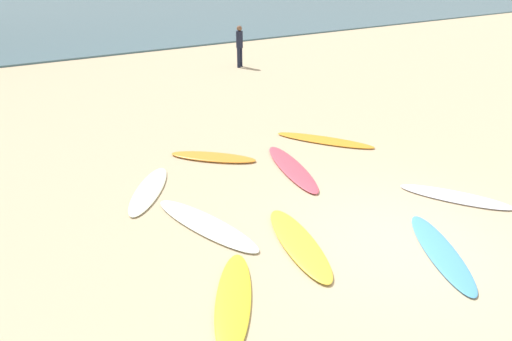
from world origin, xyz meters
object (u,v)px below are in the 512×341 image
at_px(surfboard_4, 441,252).
at_px(surfboard_6, 149,190).
at_px(surfboard_5, 206,224).
at_px(surfboard_8, 233,300).
at_px(surfboard_0, 299,243).
at_px(surfboard_7, 292,168).
at_px(surfboard_9, 213,157).
at_px(beachgoer_near, 240,44).
at_px(surfboard_1, 325,140).
at_px(surfboard_2, 455,197).

relative_size(surfboard_4, surfboard_6, 1.04).
distance_m(surfboard_5, surfboard_8, 2.00).
bearing_deg(surfboard_8, surfboard_0, -126.53).
relative_size(surfboard_5, surfboard_8, 1.21).
height_order(surfboard_0, surfboard_8, surfboard_0).
relative_size(surfboard_7, surfboard_9, 1.23).
bearing_deg(beachgoer_near, surfboard_5, -157.37).
height_order(surfboard_1, surfboard_9, surfboard_9).
relative_size(surfboard_6, surfboard_8, 1.01).
distance_m(surfboard_1, surfboard_7, 1.92).
relative_size(surfboard_2, surfboard_9, 1.02).
height_order(surfboard_7, surfboard_8, surfboard_7).
bearing_deg(surfboard_9, surfboard_1, -57.24).
distance_m(surfboard_0, surfboard_7, 2.89).
relative_size(surfboard_6, surfboard_7, 0.82).
bearing_deg(surfboard_5, surfboard_9, 43.99).
distance_m(surfboard_4, surfboard_8, 3.50).
bearing_deg(surfboard_6, surfboard_0, -28.84).
distance_m(surfboard_1, surfboard_9, 2.99).
relative_size(surfboard_0, surfboard_8, 1.06).
distance_m(surfboard_8, surfboard_9, 4.88).
height_order(surfboard_4, surfboard_8, surfboard_8).
xyz_separation_m(surfboard_1, surfboard_2, (0.31, -3.67, -0.00)).
xyz_separation_m(surfboard_5, surfboard_9, (1.42, 2.54, 0.01)).
distance_m(surfboard_2, surfboard_5, 4.96).
bearing_deg(surfboard_1, surfboard_6, 147.38).
relative_size(surfboard_4, beachgoer_near, 1.28).
height_order(surfboard_6, surfboard_9, surfboard_9).
bearing_deg(surfboard_7, surfboard_2, -41.05).
relative_size(surfboard_1, surfboard_8, 1.24).
bearing_deg(surfboard_5, surfboard_0, -67.99).
xyz_separation_m(surfboard_5, beachgoer_near, (6.64, 10.41, 0.91)).
xyz_separation_m(surfboard_4, beachgoer_near, (3.73, 13.13, 0.92)).
height_order(surfboard_6, beachgoer_near, beachgoer_near).
distance_m(surfboard_1, surfboard_5, 4.79).
distance_m(surfboard_1, surfboard_8, 6.25).
bearing_deg(surfboard_0, surfboard_6, -51.29).
bearing_deg(surfboard_2, surfboard_1, -117.59).
bearing_deg(surfboard_9, surfboard_7, -96.24).
height_order(surfboard_2, beachgoer_near, beachgoer_near).
xyz_separation_m(surfboard_4, surfboard_7, (-0.24, 3.80, 0.01)).
height_order(surfboard_4, surfboard_5, surfboard_5).
height_order(surfboard_0, surfboard_7, surfboard_0).
bearing_deg(surfboard_5, surfboard_1, 7.78).
height_order(surfboard_0, surfboard_1, surfboard_0).
bearing_deg(surfboard_1, surfboard_7, 173.04).
relative_size(surfboard_9, beachgoer_near, 1.22).
xyz_separation_m(surfboard_4, surfboard_5, (-2.90, 2.72, 0.01)).
distance_m(surfboard_0, surfboard_4, 2.30).
xyz_separation_m(surfboard_5, surfboard_6, (-0.43, 1.77, -0.00)).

